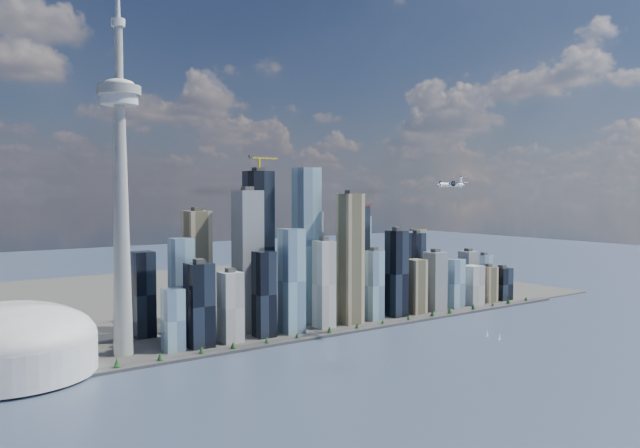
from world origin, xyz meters
TOP-DOWN VIEW (x-y plane):
  - ground at (0.00, 0.00)m, footprint 4000.00×4000.00m
  - seawall at (0.00, 250.00)m, footprint 1100.00×22.00m
  - land at (0.00, 700.00)m, footprint 1400.00×900.00m
  - shoreline_trees at (0.00, 250.00)m, footprint 960.53×7.20m
  - skyscraper_cluster at (59.61, 336.81)m, footprint 736.00×142.00m
  - needle_tower at (-300.00, 310.00)m, footprint 56.00×56.00m
  - dome_stadium at (-440.00, 300.00)m, footprint 200.00×200.00m
  - airplane at (147.32, 139.35)m, footprint 67.65×59.93m
  - sailboat_west at (189.63, 78.35)m, footprint 7.49×2.35m
  - sailboat_east at (192.98, 103.97)m, footprint 7.59×3.06m

SIDE VIEW (x-z plane):
  - ground at x=0.00m, z-range 0.00..0.00m
  - land at x=0.00m, z-range 0.00..3.00m
  - seawall at x=0.00m, z-range 0.00..4.00m
  - sailboat_west at x=189.63m, z-range -1.86..8.52m
  - sailboat_east at x=192.98m, z-range -1.88..8.60m
  - shoreline_trees at x=0.00m, z-range 4.38..13.18m
  - dome_stadium at x=-440.00m, z-range -3.56..82.44m
  - skyscraper_cluster at x=59.61m, z-range -52.54..226.86m
  - airplane at x=147.32m, z-range 224.79..241.27m
  - needle_tower at x=-300.00m, z-range -39.41..511.09m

